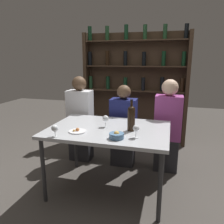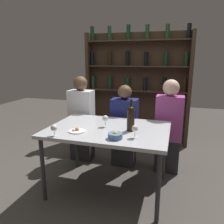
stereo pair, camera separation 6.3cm
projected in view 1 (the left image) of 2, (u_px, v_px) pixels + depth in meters
ground_plane at (109, 188)px, 2.61m from camera, size 10.00×10.00×0.00m
dining_table at (109, 133)px, 2.45m from camera, size 1.33×0.93×0.76m
wine_rack_wall at (135, 83)px, 3.95m from camera, size 1.87×0.21×2.07m
wine_bottle at (131, 117)px, 2.31m from camera, size 0.08×0.08×0.34m
wine_glass_0 at (55, 129)px, 2.15m from camera, size 0.07×0.07×0.12m
wine_glass_1 at (136, 129)px, 2.11m from camera, size 0.06×0.06×0.13m
wine_glass_2 at (106, 119)px, 2.45m from camera, size 0.07×0.07×0.13m
food_plate_0 at (77, 131)px, 2.30m from camera, size 0.19×0.19×0.04m
snack_bowl at (117, 136)px, 2.10m from camera, size 0.14×0.14×0.08m
seated_person_left at (80, 121)px, 3.25m from camera, size 0.35×0.22×1.27m
seated_person_center at (123, 128)px, 3.09m from camera, size 0.36×0.22×1.16m
seated_person_right at (167, 128)px, 2.93m from camera, size 0.35×0.22×1.25m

